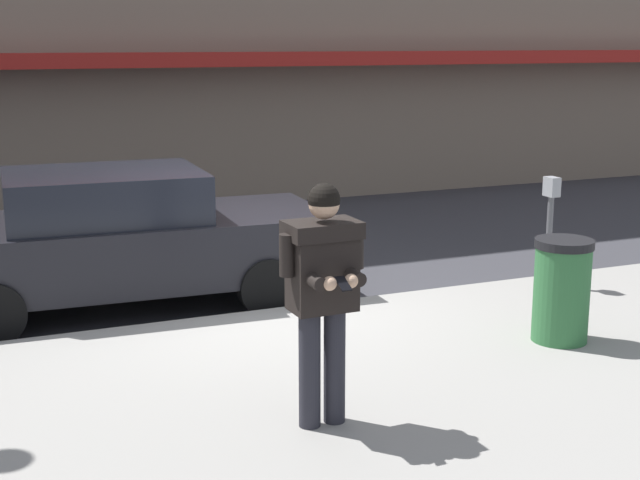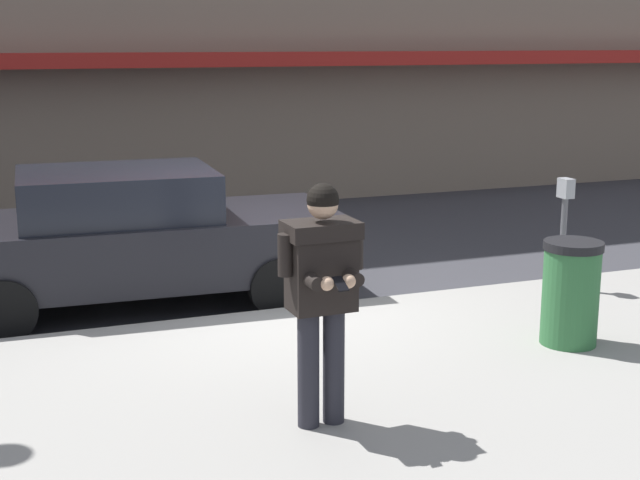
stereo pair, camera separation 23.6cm
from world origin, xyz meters
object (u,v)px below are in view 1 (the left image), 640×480
man_texting_on_phone (323,279)px  trash_bin (562,290)px  parking_meter (550,215)px  parked_sedan_mid (119,238)px

man_texting_on_phone → trash_bin: (2.80, 0.87, -0.62)m
trash_bin → parking_meter: bearing=56.5°
parked_sedan_mid → parking_meter: (4.60, -1.52, 0.18)m
parking_meter → parked_sedan_mid: bearing=161.7°
parking_meter → trash_bin: (-1.08, -1.63, -0.34)m
man_texting_on_phone → trash_bin: bearing=17.2°
parked_sedan_mid → trash_bin: (3.52, -3.15, -0.16)m
parking_meter → trash_bin: size_ratio=1.30×
man_texting_on_phone → trash_bin: man_texting_on_phone is taller
man_texting_on_phone → parked_sedan_mid: bearing=100.2°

